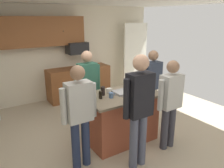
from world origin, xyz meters
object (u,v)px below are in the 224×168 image
at_px(kitchen_island, 121,117).
at_px(serving_tray, 125,92).
at_px(person_guest_by_door, 79,111).
at_px(person_host_foreground, 88,85).
at_px(microwave_over_range, 77,48).
at_px(glass_dark_ale, 100,95).
at_px(person_elder_center, 170,100).
at_px(mug_blue_stoneware, 111,95).
at_px(person_guest_right, 139,105).
at_px(glass_short_whisky, 103,91).
at_px(glass_stout_tall, 145,86).
at_px(person_guest_left, 152,82).
at_px(mug_ceramic_white, 109,91).

distance_m(kitchen_island, serving_tray, 0.50).
relative_size(person_guest_by_door, person_host_foreground, 0.99).
bearing_deg(microwave_over_range, glass_dark_ale, -106.18).
xyz_separation_m(person_elder_center, mug_blue_stoneware, (-0.82, 0.60, 0.06)).
bearing_deg(person_guest_right, glass_short_whisky, 21.58).
relative_size(person_elder_center, glass_dark_ale, 12.04).
height_order(glass_stout_tall, glass_short_whisky, glass_stout_tall).
xyz_separation_m(glass_short_whisky, glass_dark_ale, (-0.12, -0.12, -0.01)).
bearing_deg(glass_dark_ale, serving_tray, 1.54).
relative_size(person_guest_left, mug_blue_stoneware, 13.55).
distance_m(mug_blue_stoneware, glass_dark_ale, 0.19).
distance_m(person_elder_center, glass_dark_ale, 1.20).
bearing_deg(person_guest_by_door, person_guest_right, -49.50).
relative_size(person_guest_left, person_host_foreground, 0.98).
distance_m(person_guest_left, serving_tray, 0.91).
height_order(person_host_foreground, serving_tray, person_host_foreground).
bearing_deg(glass_stout_tall, person_host_foreground, 133.37).
xyz_separation_m(person_guest_left, glass_short_whisky, (-1.30, -0.14, 0.09)).
bearing_deg(mug_ceramic_white, kitchen_island, -43.14).
height_order(person_elder_center, glass_stout_tall, person_elder_center).
bearing_deg(mug_blue_stoneware, kitchen_island, 15.15).
height_order(kitchen_island, glass_dark_ale, glass_dark_ale).
height_order(person_guest_by_door, glass_dark_ale, person_guest_by_door).
bearing_deg(person_guest_left, glass_stout_tall, 20.41).
bearing_deg(glass_dark_ale, kitchen_island, 0.22).
height_order(person_guest_by_door, glass_short_whisky, person_guest_by_door).
bearing_deg(person_host_foreground, person_guest_by_door, -53.31).
bearing_deg(glass_dark_ale, person_guest_left, 10.19).
xyz_separation_m(person_host_foreground, serving_tray, (0.40, -0.75, 0.00)).
height_order(kitchen_island, person_guest_right, person_guest_right).
bearing_deg(kitchen_island, person_elder_center, -49.36).
xyz_separation_m(person_elder_center, serving_tray, (-0.46, 0.68, 0.04)).
distance_m(kitchen_island, person_guest_left, 1.12).
height_order(person_guest_left, mug_blue_stoneware, person_guest_left).
height_order(person_host_foreground, glass_dark_ale, person_host_foreground).
relative_size(kitchen_island, glass_stout_tall, 8.21).
relative_size(mug_ceramic_white, glass_stout_tall, 0.79).
height_order(person_elder_center, glass_dark_ale, person_elder_center).
xyz_separation_m(person_guest_by_door, glass_dark_ale, (0.54, 0.30, 0.06)).
bearing_deg(person_guest_right, glass_dark_ale, 31.05).
bearing_deg(glass_stout_tall, person_guest_by_door, -171.44).
bearing_deg(microwave_over_range, mug_ceramic_white, -101.28).
height_order(person_guest_by_door, serving_tray, person_guest_by_door).
bearing_deg(person_guest_right, mug_blue_stoneware, 18.66).
bearing_deg(glass_dark_ale, person_guest_right, -74.37).
bearing_deg(mug_blue_stoneware, glass_stout_tall, -1.09).
xyz_separation_m(person_guest_right, person_guest_left, (1.21, 1.03, -0.11)).
bearing_deg(person_elder_center, glass_short_whisky, 7.71).
xyz_separation_m(person_host_foreground, glass_dark_ale, (-0.14, -0.76, 0.05)).
bearing_deg(person_guest_right, microwave_over_range, 6.34).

